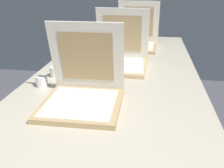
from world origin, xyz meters
The scene contains 7 objects.
table centered at (0.00, 0.66, 0.69)m, with size 0.95×2.42×0.74m.
pizza_box_front centered at (-0.09, 0.38, 0.79)m, with size 0.34×0.35×0.35m.
pizza_box_middle centered at (0.00, 0.92, 0.79)m, with size 0.35×0.35×0.35m.
pizza_box_back centered at (0.07, 1.43, 0.79)m, with size 0.36×0.36×0.36m.
cup_white_far centered at (-0.23, 1.08, 0.76)m, with size 0.06×0.06×0.06m, color white.
cup_white_mid centered at (-0.34, 0.69, 0.76)m, with size 0.06×0.06×0.06m, color white.
cup_white_near_center centered at (-0.35, 0.54, 0.76)m, with size 0.06×0.06×0.06m, color white.
Camera 1 is at (0.19, -0.59, 1.25)m, focal length 40.35 mm.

